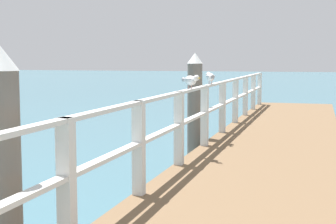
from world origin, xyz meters
TOP-DOWN VIEW (x-y plane):
  - pier_deck at (0.00, 9.18)m, footprint 2.38×18.36m
  - pier_railing at (-1.11, 9.18)m, footprint 0.12×16.88m
  - dock_piling_near at (-1.49, 3.87)m, footprint 0.29×0.29m
  - dock_piling_far at (-1.49, 10.04)m, footprint 0.29×0.29m
  - seagull_foreground at (-1.11, 8.15)m, footprint 0.37×0.37m
  - seagull_background at (-1.12, 9.65)m, footprint 0.25×0.46m

SIDE VIEW (x-z plane):
  - pier_deck at x=0.00m, z-range 0.00..0.46m
  - dock_piling_near at x=-1.49m, z-range 0.01..2.07m
  - dock_piling_far at x=-1.49m, z-range 0.01..2.07m
  - pier_railing at x=-1.11m, z-range 0.58..1.62m
  - seagull_foreground at x=-1.11m, z-range 1.52..1.74m
  - seagull_background at x=-1.12m, z-range 1.52..1.74m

